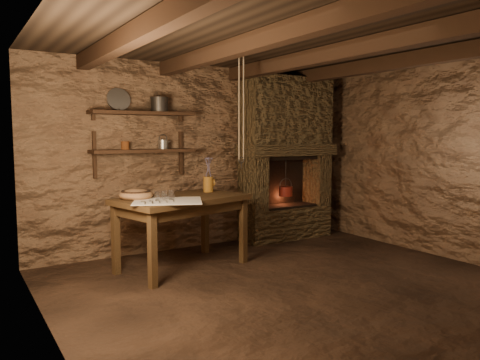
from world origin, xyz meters
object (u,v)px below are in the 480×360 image
stoneware_jug (208,177)px  red_pot (286,191)px  wooden_bowl (136,195)px  work_table (182,230)px  iron_stockpot (159,105)px

stoneware_jug → red_pot: stoneware_jug is taller
stoneware_jug → wooden_bowl: 0.98m
work_table → iron_stockpot: iron_stockpot is taller
stoneware_jug → red_pot: bearing=-10.7°
stoneware_jug → wooden_bowl: size_ratio=1.17×
work_table → stoneware_jug: 0.76m
wooden_bowl → red_pot: bearing=11.7°
stoneware_jug → iron_stockpot: bearing=107.8°
work_table → wooden_bowl: (-0.49, 0.09, 0.42)m
work_table → wooden_bowl: size_ratio=4.36×
wooden_bowl → iron_stockpot: iron_stockpot is taller
stoneware_jug → iron_stockpot: (-0.42, 0.47, 0.86)m
iron_stockpot → red_pot: size_ratio=0.39×
stoneware_jug → wooden_bowl: bearing=164.3°
red_pot → wooden_bowl: bearing=-168.3°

